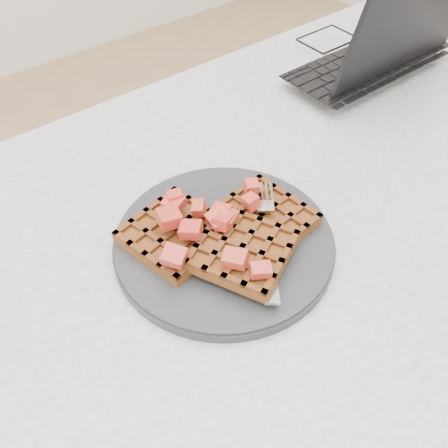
% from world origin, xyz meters
% --- Properties ---
extents(ground, '(4.00, 4.00, 0.00)m').
position_xyz_m(ground, '(0.00, 0.00, 0.00)').
color(ground, tan).
rests_on(ground, ground).
extents(table, '(1.20, 0.80, 0.75)m').
position_xyz_m(table, '(0.00, 0.00, 0.64)').
color(table, silver).
rests_on(table, ground).
extents(plate, '(0.27, 0.27, 0.02)m').
position_xyz_m(plate, '(-0.12, 0.03, 0.76)').
color(plate, '#252528').
rests_on(plate, table).
extents(waffles, '(0.21, 0.20, 0.03)m').
position_xyz_m(waffles, '(-0.12, 0.02, 0.78)').
color(waffles, brown).
rests_on(waffles, plate).
extents(strawberry_pile, '(0.15, 0.15, 0.02)m').
position_xyz_m(strawberry_pile, '(-0.12, 0.03, 0.80)').
color(strawberry_pile, '#9C170E').
rests_on(strawberry_pile, waffles).
extents(fork, '(0.13, 0.16, 0.02)m').
position_xyz_m(fork, '(-0.08, -0.01, 0.77)').
color(fork, silver).
rests_on(fork, plate).
extents(laptop, '(0.32, 0.24, 0.22)m').
position_xyz_m(laptop, '(0.34, 0.21, 0.79)').
color(laptop, black).
rests_on(laptop, table).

